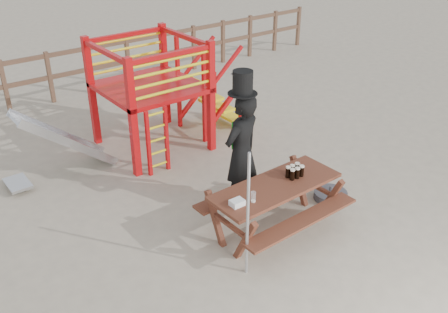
% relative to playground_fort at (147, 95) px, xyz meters
% --- Properties ---
extents(ground, '(60.00, 60.00, 0.00)m').
position_rel_playground_fort_xyz_m(ground, '(-0.12, -3.58, -1.07)').
color(ground, tan).
rests_on(ground, ground).
extents(back_fence, '(15.09, 0.09, 1.20)m').
position_rel_playground_fort_xyz_m(back_fence, '(-0.12, 3.42, -0.34)').
color(back_fence, brown).
rests_on(back_fence, ground).
extents(playground_fort, '(4.71, 1.84, 2.10)m').
position_rel_playground_fort_xyz_m(playground_fort, '(0.00, 0.00, 0.00)').
color(playground_fort, '#BC0C0F').
rests_on(playground_fort, ground).
extents(picnic_table, '(1.95, 1.36, 0.75)m').
position_rel_playground_fort_xyz_m(picnic_table, '(0.08, -3.39, -0.60)').
color(picnic_table, brown).
rests_on(picnic_table, ground).
extents(man_with_hat, '(0.76, 0.59, 2.21)m').
position_rel_playground_fort_xyz_m(man_with_hat, '(0.07, -2.64, -0.08)').
color(man_with_hat, black).
rests_on(man_with_hat, ground).
extents(metal_pole, '(0.04, 0.04, 1.75)m').
position_rel_playground_fort_xyz_m(metal_pole, '(-0.84, -3.87, -0.19)').
color(metal_pole, '#B2B2B7').
rests_on(metal_pole, ground).
extents(parasol_base, '(0.54, 0.54, 0.23)m').
position_rel_playground_fort_xyz_m(parasol_base, '(1.35, -3.35, -1.01)').
color(parasol_base, '#3B3B41').
rests_on(parasol_base, ground).
extents(paper_bag, '(0.18, 0.14, 0.08)m').
position_rel_playground_fort_xyz_m(paper_bag, '(-0.68, -3.46, -0.28)').
color(paper_bag, white).
rests_on(paper_bag, picnic_table).
extents(stout_pints, '(0.25, 0.17, 0.17)m').
position_rel_playground_fort_xyz_m(stout_pints, '(0.44, -3.39, -0.23)').
color(stout_pints, black).
rests_on(stout_pints, picnic_table).
extents(empty_glasses, '(0.07, 0.07, 0.15)m').
position_rel_playground_fort_xyz_m(empty_glasses, '(-0.45, -3.52, -0.25)').
color(empty_glasses, silver).
rests_on(empty_glasses, picnic_table).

